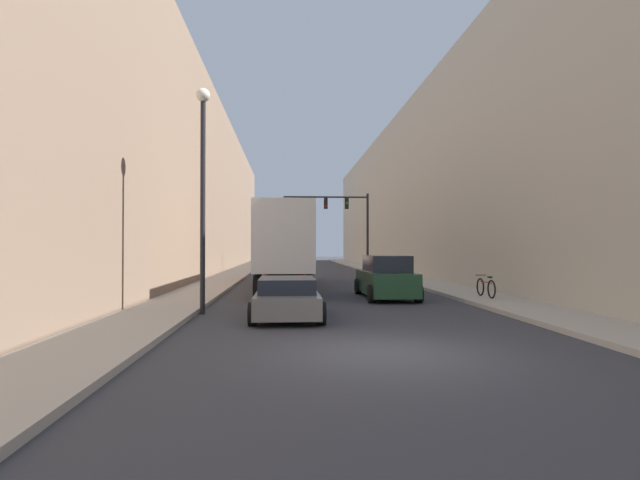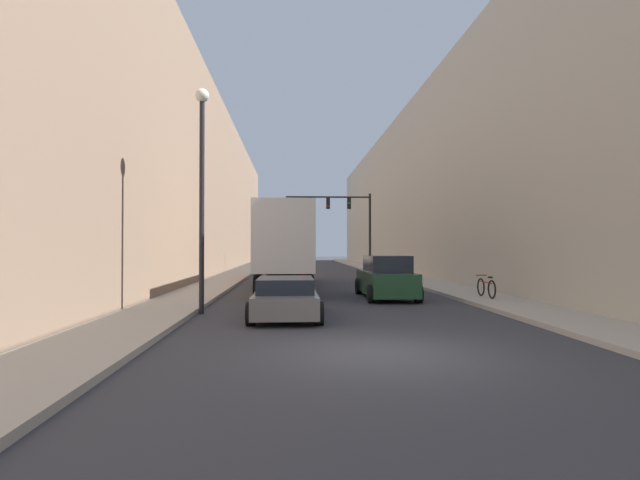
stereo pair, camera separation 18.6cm
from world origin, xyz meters
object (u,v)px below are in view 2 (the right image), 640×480
sedan_car (286,298)px  parked_bicycle (486,288)px  street_lamp (202,170)px  suv_car (386,278)px  semi_truck (285,244)px  traffic_signal_gantry (347,216)px

sedan_car → parked_bicycle: sedan_car is taller
parked_bicycle → street_lamp: bearing=-163.2°
suv_car → parked_bicycle: bearing=-20.3°
semi_truck → parked_bicycle: (7.96, -6.70, -1.75)m
suv_car → traffic_signal_gantry: 20.18m
semi_truck → traffic_signal_gantry: size_ratio=1.98×
street_lamp → suv_car: bearing=33.9°
parked_bicycle → suv_car: bearing=159.7°
sedan_car → traffic_signal_gantry: (4.70, 25.31, 4.07)m
parked_bicycle → sedan_car: bearing=-152.1°
suv_car → traffic_signal_gantry: traffic_signal_gantry is taller
semi_truck → street_lamp: bearing=-104.4°
suv_car → street_lamp: 8.98m
semi_truck → sedan_car: semi_truck is taller
traffic_signal_gantry → sedan_car: bearing=-100.5°
street_lamp → semi_truck: bearing=75.6°
sedan_car → street_lamp: size_ratio=0.60×
suv_car → parked_bicycle: (3.72, -1.37, -0.31)m
semi_truck → suv_car: (4.24, -5.33, -1.44)m
sedan_car → suv_car: suv_car is taller
semi_truck → street_lamp: street_lamp is taller
sedan_car → suv_car: bearing=53.3°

